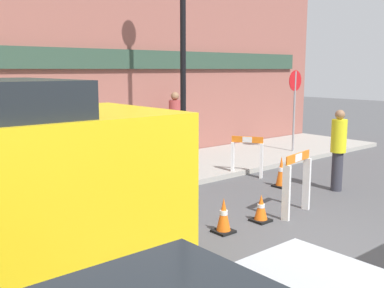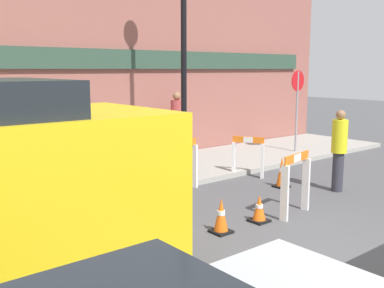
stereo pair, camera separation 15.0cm
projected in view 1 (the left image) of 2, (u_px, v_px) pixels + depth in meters
The scene contains 14 objects.
ground_plane at pixel (361, 266), 5.86m from camera, with size 60.00×60.00×0.00m, color #4C4C4F.
sidewalk_slab at pixel (120, 178), 10.36m from camera, with size 18.00×2.97×0.12m.
storefront_facade at pixel (84, 61), 11.09m from camera, with size 18.00×0.22×5.50m.
stop_sign at pixel (295, 98), 13.21m from camera, with size 0.60×0.06×2.39m.
barricade_0 at pixel (297, 182), 7.85m from camera, with size 0.87×0.29×1.11m.
barricade_1 at pixel (247, 156), 10.64m from camera, with size 0.51×0.71×0.98m.
barricade_2 at pixel (180, 164), 9.34m from camera, with size 0.98×0.29×1.09m.
barricade_3 at pixel (169, 195), 7.28m from camera, with size 0.42×0.78×1.00m.
traffic_cone_0 at pixel (281, 172), 9.76m from camera, with size 0.30×0.30×0.68m.
traffic_cone_1 at pixel (224, 216), 7.03m from camera, with size 0.30×0.30×0.56m.
traffic_cone_2 at pixel (139, 185), 8.78m from camera, with size 0.30×0.30×0.63m.
traffic_cone_3 at pixel (261, 209), 7.56m from camera, with size 0.30×0.30×0.47m.
person_worker at pixel (338, 147), 9.38m from camera, with size 0.44×0.44×1.72m.
person_pedestrian at pixel (175, 122), 12.40m from camera, with size 0.44×0.44×1.81m.
Camera 1 is at (-5.25, -2.79, 2.55)m, focal length 42.00 mm.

